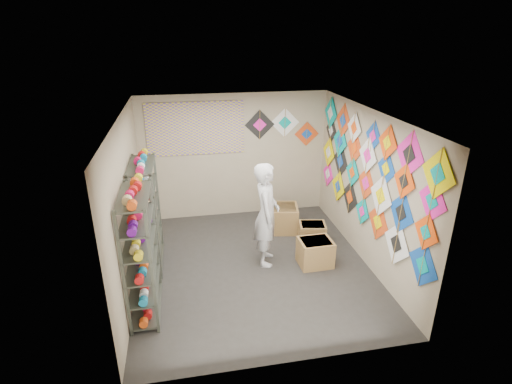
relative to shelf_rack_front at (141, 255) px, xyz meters
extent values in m
plane|color=#2D2A27|center=(1.78, 0.85, -0.95)|extent=(4.50, 4.50, 0.00)
plane|color=tan|center=(1.78, 3.10, 0.40)|extent=(4.00, 0.00, 4.00)
plane|color=tan|center=(1.78, -1.40, 0.40)|extent=(4.00, 0.00, 4.00)
plane|color=tan|center=(-0.22, 0.85, 0.40)|extent=(0.00, 4.50, 4.50)
plane|color=tan|center=(3.78, 0.85, 0.40)|extent=(0.00, 4.50, 4.50)
plane|color=#6A635A|center=(1.78, 0.85, 1.75)|extent=(4.50, 4.50, 0.00)
cube|color=#4C5147|center=(0.00, 0.00, 0.00)|extent=(0.40, 1.10, 1.90)
cube|color=#4C5147|center=(0.00, 1.30, 0.00)|extent=(0.40, 1.10, 1.90)
cylinder|color=#DF1255|center=(0.00, -0.48, 0.09)|extent=(0.12, 0.10, 0.12)
cylinder|color=#EE5114|center=(0.00, -0.29, 0.09)|extent=(0.12, 0.10, 0.12)
cylinder|color=yellow|center=(0.00, -0.10, 0.09)|extent=(0.12, 0.10, 0.12)
cylinder|color=white|center=(0.00, 0.10, 0.09)|extent=(0.12, 0.10, 0.12)
cylinder|color=red|center=(0.00, 0.29, 0.09)|extent=(0.12, 0.10, 0.12)
cylinder|color=#5E0D8F|center=(0.00, 0.48, 0.09)|extent=(0.12, 0.10, 0.12)
cylinder|color=#E2C986|center=(0.00, 0.82, 0.09)|extent=(0.12, 0.10, 0.12)
cylinder|color=#157CA8|center=(0.00, 1.01, 0.09)|extent=(0.12, 0.10, 0.12)
cylinder|color=#DF1255|center=(0.00, 1.20, 0.09)|extent=(0.12, 0.10, 0.12)
cylinder|color=#EE5114|center=(0.00, 1.40, 0.09)|extent=(0.12, 0.10, 0.12)
cylinder|color=yellow|center=(0.00, 1.59, 0.09)|extent=(0.12, 0.10, 0.12)
cylinder|color=white|center=(0.00, 1.78, 0.09)|extent=(0.12, 0.10, 0.12)
cube|color=#114AAE|center=(3.77, -1.00, 0.00)|extent=(0.02, 0.68, 0.68)
cube|color=white|center=(3.75, -0.34, -0.03)|extent=(0.03, 0.72, 0.72)
cube|color=#D64315|center=(3.77, 0.30, 0.02)|extent=(0.03, 0.67, 0.67)
cube|color=#00A09D|center=(3.75, 0.86, -0.05)|extent=(0.03, 0.52, 0.51)
cube|color=black|center=(3.77, 1.45, -0.02)|extent=(0.02, 0.67, 0.67)
cube|color=#FFEA00|center=(3.75, 2.01, -0.02)|extent=(0.03, 0.64, 0.64)
cube|color=#FF1EAF|center=(3.77, 2.65, 0.03)|extent=(0.04, 0.58, 0.58)
cube|color=#FF4A0A|center=(3.75, -0.97, 0.49)|extent=(0.02, 0.53, 0.54)
cube|color=#114AAE|center=(3.77, -0.32, 0.47)|extent=(0.04, 0.66, 0.66)
cube|color=white|center=(3.75, 0.29, 0.49)|extent=(0.03, 0.70, 0.70)
cube|color=#D64315|center=(3.77, 0.87, 0.48)|extent=(0.03, 0.63, 0.63)
cube|color=#00A09D|center=(3.75, 1.41, 0.49)|extent=(0.02, 0.56, 0.56)
cube|color=black|center=(3.77, 2.03, 0.51)|extent=(0.01, 0.70, 0.70)
cube|color=#FFEA00|center=(3.75, 2.66, 0.51)|extent=(0.02, 0.64, 0.64)
cube|color=#FF1EAF|center=(3.77, -0.95, 0.94)|extent=(0.01, 0.60, 0.60)
cube|color=#FF4A0A|center=(3.75, -0.29, 0.96)|extent=(0.03, 0.55, 0.55)
cube|color=#114AAE|center=(3.77, 0.26, 0.95)|extent=(0.01, 0.55, 0.55)
cube|color=white|center=(3.75, 0.89, 0.98)|extent=(0.01, 0.65, 0.65)
cube|color=#D64315|center=(3.77, 1.46, 0.95)|extent=(0.03, 0.63, 0.63)
cube|color=#00A09D|center=(3.75, 2.10, 0.91)|extent=(0.04, 0.65, 0.65)
cube|color=black|center=(3.77, 2.65, 0.99)|extent=(0.01, 0.56, 0.56)
cube|color=#FFEA00|center=(3.75, -0.99, 1.31)|extent=(0.02, 0.68, 0.68)
cube|color=#FF1EAF|center=(3.77, -0.30, 1.35)|extent=(0.04, 0.71, 0.71)
cube|color=#FF4A0A|center=(3.75, 0.29, 1.36)|extent=(0.04, 0.57, 0.56)
cube|color=#114AAE|center=(3.77, 0.80, 1.33)|extent=(0.03, 0.53, 0.53)
cube|color=white|center=(3.75, 1.51, 1.31)|extent=(0.02, 0.58, 0.58)
cube|color=#D64315|center=(3.77, 2.07, 1.32)|extent=(0.04, 0.69, 0.68)
cube|color=#00A09D|center=(3.75, 2.70, 1.34)|extent=(0.02, 0.67, 0.67)
cube|color=black|center=(2.33, 3.09, 1.07)|extent=(0.64, 0.02, 0.64)
cube|color=white|center=(2.88, 3.09, 1.10)|extent=(0.64, 0.02, 0.64)
cube|color=#D64315|center=(3.38, 3.09, 0.82)|extent=(0.55, 0.02, 0.55)
cube|color=#6D4EA9|center=(0.98, 3.08, 1.05)|extent=(2.00, 0.01, 1.10)
imported|color=silver|center=(2.03, 0.99, -0.02)|extent=(0.86, 0.72, 1.87)
cube|color=#A07A46|center=(2.87, 0.72, -0.71)|extent=(0.59, 0.49, 0.48)
cube|color=#A07A46|center=(3.06, 1.46, -0.75)|extent=(0.57, 0.50, 0.41)
cube|color=#A07A46|center=(2.65, 2.11, -0.69)|extent=(0.65, 0.70, 0.53)
camera|label=1|loc=(0.68, -5.10, 2.98)|focal=28.00mm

